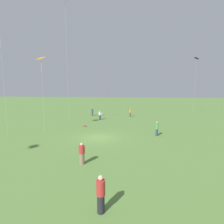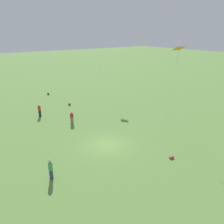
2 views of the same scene
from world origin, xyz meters
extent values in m
plane|color=#5B843D|center=(0.00, 0.00, 0.00)|extent=(240.00, 240.00, 0.00)
cylinder|color=#333D5B|center=(-1.95, 7.00, 0.43)|extent=(0.38, 0.38, 0.85)
cylinder|color=#4C9956|center=(-1.95, 7.00, 1.21)|extent=(0.44, 0.44, 0.71)
sphere|color=tan|center=(-1.95, 7.00, 1.68)|extent=(0.24, 0.24, 0.24)
cylinder|color=#232328|center=(12.54, 2.98, 0.43)|extent=(0.38, 0.38, 0.86)
cylinder|color=#B72D2D|center=(12.54, 2.98, 1.23)|extent=(0.45, 0.45, 0.72)
sphere|color=beige|center=(12.54, 2.98, 1.71)|extent=(0.24, 0.24, 0.24)
cylinder|color=#4C4C51|center=(-17.50, 3.00, 0.44)|extent=(0.33, 0.33, 0.87)
cylinder|color=orange|center=(-17.50, 3.00, 1.24)|extent=(0.39, 0.39, 0.73)
sphere|color=tan|center=(-17.50, 3.00, 1.73)|extent=(0.24, 0.24, 0.24)
cylinder|color=#847056|center=(7.50, 0.42, 0.44)|extent=(0.51, 0.51, 0.89)
cylinder|color=#B72D2D|center=(7.50, 0.42, 1.17)|extent=(0.60, 0.60, 0.57)
sphere|color=beige|center=(7.50, 0.42, 1.58)|extent=(0.24, 0.24, 0.24)
cylinder|color=#333D5B|center=(-12.71, -2.60, 0.44)|extent=(0.54, 0.54, 0.89)
cylinder|color=white|center=(-12.71, -2.60, 1.19)|extent=(0.64, 0.64, 0.60)
sphere|color=tan|center=(-12.71, -2.60, 1.61)|extent=(0.24, 0.24, 0.24)
cylinder|color=#4C4C51|center=(-17.44, -5.38, 0.39)|extent=(0.53, 0.53, 0.79)
cylinder|color=#2D5193|center=(-17.44, -5.38, 1.11)|extent=(0.62, 0.62, 0.65)
sphere|color=brown|center=(-17.44, -5.38, 1.56)|extent=(0.24, 0.24, 0.24)
cube|color=orange|center=(-1.91, -7.99, 9.80)|extent=(1.19, 1.24, 0.43)
cylinder|color=yellow|center=(-1.91, -7.99, 8.80)|extent=(0.04, 0.04, 1.40)
cylinder|color=silver|center=(-1.91, -7.99, 4.90)|extent=(0.01, 0.01, 9.80)
cube|color=#E54C99|center=(-11.08, -8.27, 20.98)|extent=(0.97, 1.02, 0.49)
cylinder|color=#E54C99|center=(-11.08, -8.27, 20.38)|extent=(0.04, 0.04, 0.72)
cylinder|color=silver|center=(-11.08, -8.27, 10.49)|extent=(0.01, 0.01, 20.98)
cube|color=black|center=(-21.62, 17.11, 12.58)|extent=(0.97, 0.90, 0.41)
cylinder|color=#E54C99|center=(-21.62, 17.11, 11.85)|extent=(0.04, 0.04, 0.91)
cylinder|color=silver|center=(-21.62, 17.11, 6.29)|extent=(0.01, 0.01, 12.58)
cylinder|color=silver|center=(1.30, -11.00, 10.71)|extent=(0.01, 0.01, 21.43)
cylinder|color=silver|center=(-18.34, -3.38, 0.37)|extent=(0.57, 0.42, 0.27)
sphere|color=silver|center=(-18.66, -3.27, 0.41)|extent=(0.24, 0.24, 0.24)
cylinder|color=silver|center=(-18.34, -3.38, 0.12)|extent=(0.12, 0.12, 0.24)
cube|color=#933833|center=(-5.84, -3.50, 0.11)|extent=(0.24, 0.44, 0.21)
camera|label=1|loc=(19.87, 4.59, 5.66)|focal=28.00mm
camera|label=2|loc=(-17.12, 11.86, 11.51)|focal=35.00mm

